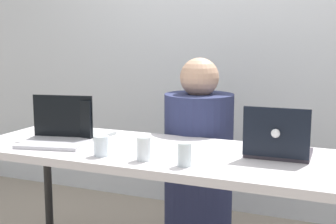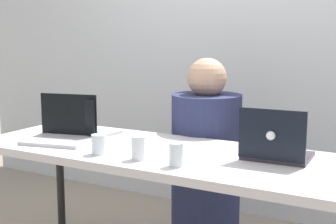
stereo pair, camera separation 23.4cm
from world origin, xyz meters
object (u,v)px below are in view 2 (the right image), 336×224
object	(u,v)px
laptop_back_left	(84,126)
laptop_front_left	(62,131)
person_at_center	(207,168)
laptop_back_right	(276,148)
water_glass_center	(138,149)
water_glass_left	(99,146)
water_glass_right	(176,156)

from	to	relation	value
laptop_back_left	laptop_front_left	xyz separation A→B (m)	(0.00, -0.18, 0.00)
person_at_center	laptop_back_right	xyz separation A→B (m)	(0.54, -0.45, 0.28)
laptop_front_left	water_glass_center	xyz separation A→B (m)	(0.56, -0.13, -0.01)
laptop_front_left	laptop_back_right	size ratio (longest dim) A/B	1.25
person_at_center	water_glass_center	xyz separation A→B (m)	(-0.01, -0.75, 0.28)
person_at_center	laptop_back_left	bearing A→B (deg)	28.22
laptop_back_left	water_glass_left	bearing A→B (deg)	145.21
laptop_back_right	laptop_back_left	bearing A→B (deg)	-2.87
water_glass_center	laptop_back_right	bearing A→B (deg)	28.37
laptop_front_left	laptop_back_left	bearing A→B (deg)	78.09
water_glass_right	person_at_center	bearing A→B (deg)	104.49
person_at_center	water_glass_center	bearing A→B (deg)	80.29
water_glass_center	water_glass_right	size ratio (longest dim) A/B	1.05
person_at_center	water_glass_right	xyz separation A→B (m)	(0.20, -0.77, 0.28)
person_at_center	water_glass_right	world-z (taller)	person_at_center
laptop_back_left	water_glass_center	world-z (taller)	laptop_back_left
person_at_center	laptop_back_left	distance (m)	0.77
water_glass_left	laptop_front_left	bearing A→B (deg)	158.28
laptop_back_left	water_glass_right	bearing A→B (deg)	164.48
laptop_back_right	water_glass_left	xyz separation A→B (m)	(-0.77, -0.30, -0.01)
laptop_back_right	water_glass_right	size ratio (longest dim) A/B	2.95
laptop_back_left	water_glass_center	size ratio (longest dim) A/B	3.24
laptop_back_right	water_glass_center	bearing A→B (deg)	26.36
water_glass_center	person_at_center	bearing A→B (deg)	89.30
person_at_center	laptop_back_left	size ratio (longest dim) A/B	3.38
person_at_center	water_glass_left	distance (m)	0.83
person_at_center	laptop_front_left	xyz separation A→B (m)	(-0.57, -0.62, 0.28)
water_glass_right	laptop_back_right	bearing A→B (deg)	42.44
laptop_back_right	water_glass_center	size ratio (longest dim) A/B	2.81
person_at_center	water_glass_center	size ratio (longest dim) A/B	10.95
water_glass_right	water_glass_center	bearing A→B (deg)	175.39
water_glass_center	water_glass_right	xyz separation A→B (m)	(0.21, -0.02, -0.00)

